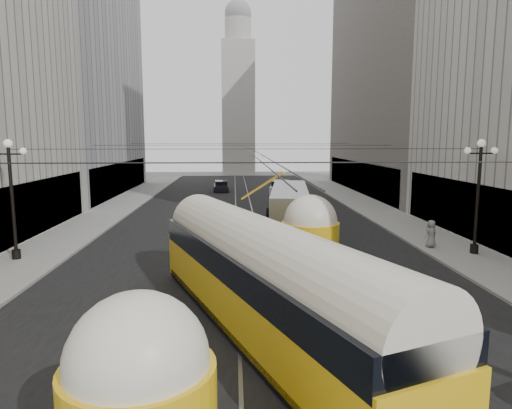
{
  "coord_description": "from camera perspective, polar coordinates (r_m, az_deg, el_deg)",
  "views": [
    {
      "loc": [
        -0.89,
        -6.41,
        6.54
      ],
      "look_at": [
        0.14,
        14.89,
        3.46
      ],
      "focal_mm": 32.0,
      "sensor_mm": 36.0,
      "label": 1
    }
  ],
  "objects": [
    {
      "name": "lamppost_right_mid",
      "position": [
        28.03,
        26.03,
        1.66
      ],
      "size": [
        1.86,
        0.44,
        6.37
      ],
      "color": "black",
      "rests_on": "sidewalk_right"
    },
    {
      "name": "road",
      "position": [
        39.47,
        -1.43,
        -1.32
      ],
      "size": [
        20.0,
        85.0,
        0.02
      ],
      "primitive_type": "cube",
      "color": "black",
      "rests_on": "ground"
    },
    {
      "name": "rail_right",
      "position": [
        39.49,
        -0.35,
        -1.31
      ],
      "size": [
        0.12,
        85.0,
        0.04
      ],
      "primitive_type": "cube",
      "color": "gray",
      "rests_on": "ground"
    },
    {
      "name": "catenary",
      "position": [
        37.92,
        -1.25,
        7.23
      ],
      "size": [
        25.0,
        72.0,
        0.23
      ],
      "color": "black",
      "rests_on": "ground"
    },
    {
      "name": "pedestrian_crossing_a",
      "position": [
        11.19,
        -13.7,
        -22.47
      ],
      "size": [
        0.61,
        0.74,
        1.74
      ],
      "primitive_type": "imported",
      "rotation": [
        0.0,
        0.0,
        1.22
      ],
      "color": "black",
      "rests_on": "ground"
    },
    {
      "name": "lamppost_left_mid",
      "position": [
        27.22,
        -28.23,
        1.35
      ],
      "size": [
        1.86,
        0.44,
        6.37
      ],
      "color": "black",
      "rests_on": "sidewalk_left"
    },
    {
      "name": "building_left_far",
      "position": [
        58.19,
        -22.75,
        15.28
      ],
      "size": [
        12.6,
        28.6,
        28.6
      ],
      "color": "#999999",
      "rests_on": "ground"
    },
    {
      "name": "city_bus",
      "position": [
        33.12,
        4.22,
        -0.27
      ],
      "size": [
        3.9,
        12.15,
        3.03
      ],
      "color": "#9FA2A4",
      "rests_on": "ground"
    },
    {
      "name": "rail_left",
      "position": [
        39.46,
        -2.52,
        -1.32
      ],
      "size": [
        0.12,
        85.0,
        0.04
      ],
      "primitive_type": "cube",
      "color": "gray",
      "rests_on": "ground"
    },
    {
      "name": "sedan_dark_far",
      "position": [
        57.46,
        -4.37,
        2.26
      ],
      "size": [
        1.89,
        4.24,
        1.32
      ],
      "color": "black",
      "rests_on": "ground"
    },
    {
      "name": "pedestrian_sidewalk_right",
      "position": [
        28.93,
        21.04,
        -3.44
      ],
      "size": [
        0.92,
        0.75,
        1.64
      ],
      "primitive_type": "imported",
      "rotation": [
        0.0,
        0.0,
        3.52
      ],
      "color": "gray",
      "rests_on": "sidewalk_right"
    },
    {
      "name": "building_right_far",
      "position": [
        59.1,
        18.86,
        17.31
      ],
      "size": [
        12.6,
        32.6,
        32.6
      ],
      "color": "#514C47",
      "rests_on": "ground"
    },
    {
      "name": "sedan_white_far",
      "position": [
        55.01,
        3.07,
        2.13
      ],
      "size": [
        3.08,
        5.28,
        1.56
      ],
      "color": "silver",
      "rests_on": "ground"
    },
    {
      "name": "distant_tower",
      "position": [
        86.83,
        -2.23,
        13.79
      ],
      "size": [
        6.0,
        6.0,
        31.36
      ],
      "color": "#B2AFA8",
      "rests_on": "ground"
    },
    {
      "name": "streetcar",
      "position": [
        15.51,
        1.0,
        -9.15
      ],
      "size": [
        8.28,
        16.79,
        3.91
      ],
      "color": "yellow",
      "rests_on": "ground"
    },
    {
      "name": "sidewalk_right",
      "position": [
        44.8,
        13.99,
        -0.32
      ],
      "size": [
        4.0,
        72.0,
        0.15
      ],
      "primitive_type": "cube",
      "color": "gray",
      "rests_on": "ground"
    },
    {
      "name": "sidewalk_left",
      "position": [
        44.32,
        -17.25,
        -0.54
      ],
      "size": [
        4.0,
        72.0,
        0.15
      ],
      "primitive_type": "cube",
      "color": "gray",
      "rests_on": "ground"
    }
  ]
}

